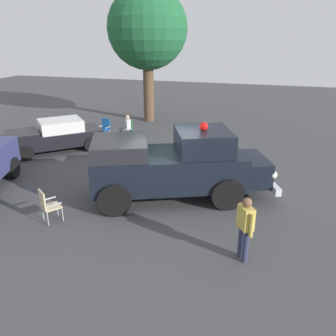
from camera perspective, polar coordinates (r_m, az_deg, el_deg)
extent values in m
plane|color=#424244|center=(11.67, -1.26, -5.00)|extent=(60.00, 60.00, 0.00)
cylinder|color=black|center=(12.69, 7.35, -0.38)|extent=(1.08, 0.71, 1.04)
cylinder|color=black|center=(10.92, 9.79, -4.24)|extent=(1.08, 0.71, 1.04)
cylinder|color=black|center=(12.35, -8.63, -1.07)|extent=(1.08, 0.71, 1.04)
cylinder|color=black|center=(10.53, -8.91, -5.20)|extent=(1.08, 0.71, 1.04)
cube|color=black|center=(11.28, 0.00, -0.13)|extent=(5.33, 3.88, 1.10)
cube|color=black|center=(11.97, 13.68, -0.13)|extent=(1.53, 1.97, 0.84)
cube|color=black|center=(11.17, 5.89, 4.42)|extent=(2.32, 2.42, 0.76)
cube|color=#232328|center=(10.97, -8.08, 3.18)|extent=(2.34, 2.47, 0.60)
cube|color=silver|center=(12.13, 15.68, -0.04)|extent=(0.68, 1.37, 0.64)
cube|color=silver|center=(12.32, 15.92, -1.84)|extent=(1.07, 2.13, 0.24)
sphere|color=white|center=(12.78, 14.45, 1.56)|extent=(0.34, 0.34, 0.26)
sphere|color=white|center=(11.44, 17.13, -1.08)|extent=(0.34, 0.34, 0.26)
sphere|color=red|center=(11.03, 5.99, 6.91)|extent=(0.37, 0.37, 0.28)
cylinder|color=black|center=(16.25, -22.62, 2.33)|extent=(0.67, 0.66, 0.68)
cylinder|color=black|center=(17.82, -23.18, 3.84)|extent=(0.67, 0.66, 0.68)
cylinder|color=black|center=(16.67, -12.74, 3.94)|extent=(0.67, 0.66, 0.68)
cylinder|color=black|center=(18.21, -14.11, 5.29)|extent=(0.67, 0.66, 0.68)
cube|color=black|center=(17.10, -18.24, 4.80)|extent=(4.27, 4.22, 0.64)
cube|color=black|center=(16.86, -23.22, 5.18)|extent=(2.15, 2.15, 0.20)
cube|color=white|center=(17.00, -17.46, 6.76)|extent=(2.45, 2.44, 0.56)
cube|color=silver|center=(16.99, -25.37, 2.90)|extent=(1.44, 1.47, 0.20)
cylinder|color=black|center=(14.46, -24.48, 0.05)|extent=(0.53, 0.85, 0.80)
cylinder|color=#B7BABF|center=(18.00, -7.37, 5.18)|extent=(0.04, 0.04, 0.44)
cylinder|color=#B7BABF|center=(18.41, -7.71, 5.53)|extent=(0.04, 0.04, 0.44)
cylinder|color=#B7BABF|center=(18.11, -6.02, 5.34)|extent=(0.04, 0.04, 0.44)
cylinder|color=#B7BABF|center=(18.52, -6.38, 5.68)|extent=(0.04, 0.04, 0.44)
cube|color=#1E7F38|center=(18.20, -6.90, 6.15)|extent=(0.67, 0.67, 0.04)
cube|color=#1E7F38|center=(18.18, -6.21, 7.09)|extent=(0.33, 0.40, 0.56)
cube|color=#B7BABF|center=(17.93, -6.73, 6.47)|extent=(0.37, 0.30, 0.03)
cube|color=#B7BABF|center=(18.38, -7.12, 6.82)|extent=(0.37, 0.30, 0.03)
cylinder|color=#B7BABF|center=(11.04, -17.94, -6.47)|extent=(0.04, 0.04, 0.44)
cylinder|color=#B7BABF|center=(10.67, -17.14, -7.40)|extent=(0.04, 0.04, 0.44)
cylinder|color=#B7BABF|center=(10.94, -20.11, -7.04)|extent=(0.04, 0.04, 0.44)
cylinder|color=#B7BABF|center=(10.56, -19.39, -8.00)|extent=(0.04, 0.04, 0.44)
cube|color=beige|center=(10.70, -18.79, -6.11)|extent=(0.67, 0.67, 0.04)
cube|color=beige|center=(10.52, -20.21, -5.05)|extent=(0.41, 0.32, 0.56)
cube|color=#B7BABF|center=(10.83, -19.31, -4.84)|extent=(0.29, 0.37, 0.03)
cube|color=#B7BABF|center=(10.42, -18.47, -5.81)|extent=(0.29, 0.37, 0.03)
cylinder|color=#B7BABF|center=(18.35, -10.37, 5.32)|extent=(0.03, 0.03, 0.44)
cylinder|color=#B7BABF|center=(18.58, -11.52, 5.44)|extent=(0.03, 0.03, 0.44)
cylinder|color=#B7BABF|center=(18.70, -9.65, 5.67)|extent=(0.03, 0.03, 0.44)
cylinder|color=#B7BABF|center=(18.93, -10.79, 5.79)|extent=(0.03, 0.03, 0.44)
cube|color=#1959A5|center=(18.58, -10.63, 6.25)|extent=(0.52, 0.52, 0.04)
cube|color=#1959A5|center=(18.70, -10.29, 7.28)|extent=(0.48, 0.09, 0.56)
cube|color=#B7BABF|center=(18.41, -10.03, 6.69)|extent=(0.08, 0.44, 0.03)
cube|color=#B7BABF|center=(18.67, -11.29, 6.80)|extent=(0.08, 0.44, 0.03)
cylinder|color=#383842|center=(18.10, -7.62, 5.28)|extent=(0.18, 0.18, 0.45)
cylinder|color=#383842|center=(18.29, -7.77, 5.44)|extent=(0.18, 0.18, 0.45)
cube|color=#383842|center=(18.06, -7.17, 6.20)|extent=(0.44, 0.39, 0.13)
cube|color=#383842|center=(18.25, -7.33, 6.35)|extent=(0.44, 0.39, 0.13)
cube|color=silver|center=(18.13, -6.68, 7.26)|extent=(0.42, 0.45, 0.54)
sphere|color=tan|center=(18.04, -6.79, 8.39)|extent=(0.31, 0.31, 0.22)
cylinder|color=#2D334C|center=(8.79, 12.08, -11.84)|extent=(0.21, 0.21, 0.88)
cylinder|color=#2D334C|center=(8.63, 12.80, -12.58)|extent=(0.21, 0.21, 0.88)
cube|color=gold|center=(8.34, 12.83, -8.07)|extent=(0.45, 0.49, 0.56)
cylinder|color=gold|center=(8.57, 11.91, -7.60)|extent=(0.14, 0.14, 0.60)
cylinder|color=gold|center=(8.17, 13.73, -9.30)|extent=(0.14, 0.14, 0.60)
sphere|color=brown|center=(8.15, 13.06, -5.62)|extent=(0.32, 0.32, 0.23)
cylinder|color=brown|center=(21.98, -3.25, 12.81)|extent=(0.65, 0.65, 3.85)
sphere|color=#1F5F34|center=(21.74, -3.46, 22.20)|extent=(4.74, 4.74, 4.74)
cube|color=orange|center=(14.41, 12.31, -0.15)|extent=(0.40, 0.40, 0.04)
cone|color=orange|center=(14.30, 12.41, 1.03)|extent=(0.32, 0.32, 0.60)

